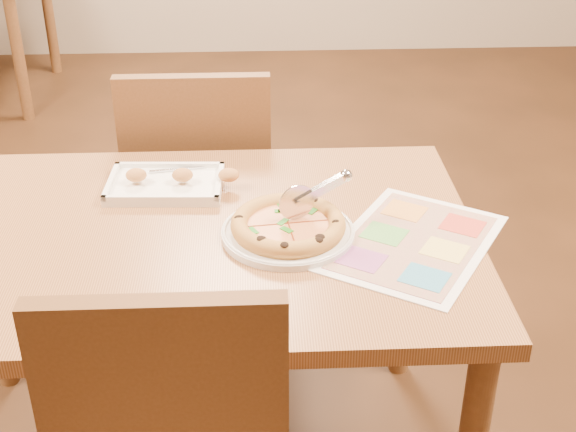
{
  "coord_description": "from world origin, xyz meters",
  "views": [
    {
      "loc": [
        0.16,
        -1.53,
        1.62
      ],
      "look_at": [
        0.23,
        -0.03,
        0.77
      ],
      "focal_mm": 50.0,
      "sensor_mm": 36.0,
      "label": 1
    }
  ],
  "objects_px": {
    "chair_far": "(199,173)",
    "pizza_cutter": "(313,194)",
    "menu": "(414,242)",
    "pizza": "(288,225)",
    "appetizer_tray": "(169,184)",
    "dining_table": "(185,264)",
    "plate": "(288,233)"
  },
  "relations": [
    {
      "from": "chair_far",
      "to": "pizza_cutter",
      "type": "height_order",
      "value": "chair_far"
    },
    {
      "from": "pizza_cutter",
      "to": "menu",
      "type": "xyz_separation_m",
      "value": [
        0.21,
        -0.07,
        -0.08
      ]
    },
    {
      "from": "pizza",
      "to": "appetizer_tray",
      "type": "relative_size",
      "value": 0.78
    },
    {
      "from": "dining_table",
      "to": "pizza_cutter",
      "type": "relative_size",
      "value": 8.37
    },
    {
      "from": "dining_table",
      "to": "pizza",
      "type": "xyz_separation_m",
      "value": [
        0.23,
        -0.03,
        0.11
      ]
    },
    {
      "from": "pizza",
      "to": "menu",
      "type": "xyz_separation_m",
      "value": [
        0.27,
        -0.04,
        -0.03
      ]
    },
    {
      "from": "plate",
      "to": "appetizer_tray",
      "type": "distance_m",
      "value": 0.36
    },
    {
      "from": "pizza_cutter",
      "to": "appetizer_tray",
      "type": "distance_m",
      "value": 0.4
    },
    {
      "from": "pizza",
      "to": "pizza_cutter",
      "type": "height_order",
      "value": "pizza_cutter"
    },
    {
      "from": "dining_table",
      "to": "pizza",
      "type": "height_order",
      "value": "pizza"
    },
    {
      "from": "plate",
      "to": "appetizer_tray",
      "type": "bearing_deg",
      "value": 139.62
    },
    {
      "from": "plate",
      "to": "menu",
      "type": "height_order",
      "value": "plate"
    },
    {
      "from": "pizza_cutter",
      "to": "menu",
      "type": "relative_size",
      "value": 0.37
    },
    {
      "from": "appetizer_tray",
      "to": "plate",
      "type": "bearing_deg",
      "value": -40.38
    },
    {
      "from": "dining_table",
      "to": "pizza",
      "type": "bearing_deg",
      "value": -7.01
    },
    {
      "from": "chair_far",
      "to": "pizza",
      "type": "relative_size",
      "value": 1.87
    },
    {
      "from": "pizza",
      "to": "menu",
      "type": "bearing_deg",
      "value": -9.23
    },
    {
      "from": "dining_table",
      "to": "pizza_cutter",
      "type": "distance_m",
      "value": 0.34
    },
    {
      "from": "pizza",
      "to": "pizza_cutter",
      "type": "xyz_separation_m",
      "value": [
        0.06,
        0.03,
        0.06
      ]
    },
    {
      "from": "chair_far",
      "to": "pizza",
      "type": "xyz_separation_m",
      "value": [
        0.23,
        -0.63,
        0.18
      ]
    },
    {
      "from": "dining_table",
      "to": "appetizer_tray",
      "type": "relative_size",
      "value": 4.04
    },
    {
      "from": "chair_far",
      "to": "menu",
      "type": "distance_m",
      "value": 0.85
    },
    {
      "from": "plate",
      "to": "pizza",
      "type": "bearing_deg",
      "value": -64.41
    },
    {
      "from": "dining_table",
      "to": "menu",
      "type": "relative_size",
      "value": 3.13
    },
    {
      "from": "chair_far",
      "to": "pizza_cutter",
      "type": "xyz_separation_m",
      "value": [
        0.29,
        -0.6,
        0.24
      ]
    },
    {
      "from": "pizza_cutter",
      "to": "menu",
      "type": "distance_m",
      "value": 0.24
    },
    {
      "from": "pizza",
      "to": "menu",
      "type": "relative_size",
      "value": 0.61
    },
    {
      "from": "pizza",
      "to": "appetizer_tray",
      "type": "height_order",
      "value": "appetizer_tray"
    },
    {
      "from": "chair_far",
      "to": "pizza",
      "type": "height_order",
      "value": "chair_far"
    },
    {
      "from": "plate",
      "to": "pizza",
      "type": "relative_size",
      "value": 1.16
    },
    {
      "from": "appetizer_tray",
      "to": "pizza",
      "type": "bearing_deg",
      "value": -40.44
    },
    {
      "from": "plate",
      "to": "pizza",
      "type": "height_order",
      "value": "pizza"
    }
  ]
}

